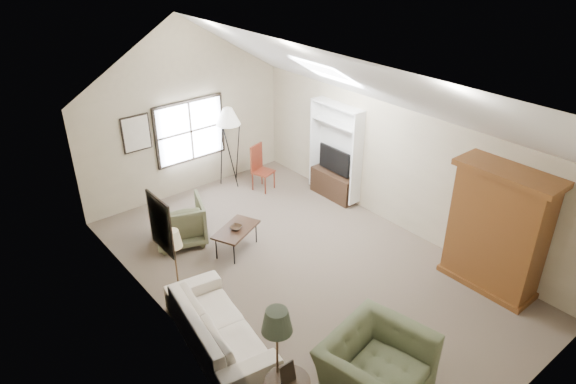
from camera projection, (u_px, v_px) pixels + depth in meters
room_shell at (305, 98)px, 7.89m from camera, size 5.01×8.01×4.00m
window at (190, 131)px, 11.47m from camera, size 1.72×0.08×1.42m
skylight at (326, 71)px, 9.22m from camera, size 0.80×1.20×0.52m
wall_art at (147, 175)px, 8.85m from camera, size 1.97×3.71×0.88m
armoire at (497, 230)px, 8.47m from camera, size 0.60×1.50×2.20m
tv_alcove at (335, 150)px, 11.26m from camera, size 0.32×1.30×2.10m
media_console at (333, 185)px, 11.65m from camera, size 0.34×1.18×0.60m
tv_panel at (334, 160)px, 11.35m from camera, size 0.05×0.90×0.55m
sofa at (219, 326)px, 7.55m from camera, size 1.25×2.42×0.67m
armchair_near at (376, 368)px, 6.72m from camera, size 1.55×1.42×0.88m
armchair_far at (179, 221)px, 9.97m from camera, size 1.22×1.24×0.88m
coffee_table at (237, 240)px, 9.77m from camera, size 1.08×0.87×0.49m
bowl at (236, 227)px, 9.64m from camera, size 0.30×0.30×0.06m
side_chair at (263, 168)px, 11.87m from camera, size 0.53×0.53×1.09m
tripod_lamp at (230, 146)px, 11.93m from camera, size 0.73×0.73×1.93m
dark_lamp at (277, 359)px, 6.38m from camera, size 0.44×0.44×1.61m
tan_lamp at (176, 267)px, 8.19m from camera, size 0.33×0.33×1.44m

